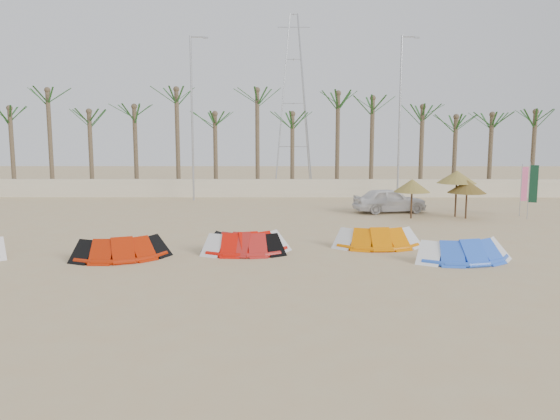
{
  "coord_description": "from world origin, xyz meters",
  "views": [
    {
      "loc": [
        0.11,
        -17.24,
        4.56
      ],
      "look_at": [
        0.0,
        6.0,
        1.3
      ],
      "focal_mm": 35.0,
      "sensor_mm": 36.0,
      "label": 1
    }
  ],
  "objects_px": {
    "kite_red_mid": "(244,242)",
    "car": "(390,200)",
    "parasol_right": "(457,177)",
    "parasol_left": "(412,186)",
    "parasol_mid": "(467,187)",
    "kite_blue": "(462,248)",
    "kite_red_left": "(124,246)",
    "kite_orange": "(377,236)",
    "kite_red_right": "(247,241)"
  },
  "relations": [
    {
      "from": "kite_blue",
      "to": "parasol_mid",
      "type": "relative_size",
      "value": 1.82
    },
    {
      "from": "kite_red_mid",
      "to": "parasol_right",
      "type": "relative_size",
      "value": 1.31
    },
    {
      "from": "kite_red_mid",
      "to": "parasol_left",
      "type": "distance_m",
      "value": 12.14
    },
    {
      "from": "parasol_mid",
      "to": "car",
      "type": "distance_m",
      "value": 4.47
    },
    {
      "from": "kite_red_right",
      "to": "kite_orange",
      "type": "bearing_deg",
      "value": 11.38
    },
    {
      "from": "kite_red_right",
      "to": "kite_orange",
      "type": "height_order",
      "value": "same"
    },
    {
      "from": "parasol_mid",
      "to": "kite_blue",
      "type": "bearing_deg",
      "value": -109.12
    },
    {
      "from": "kite_red_mid",
      "to": "kite_red_right",
      "type": "xyz_separation_m",
      "value": [
        0.14,
        0.12,
        0.0
      ]
    },
    {
      "from": "kite_red_left",
      "to": "parasol_right",
      "type": "xyz_separation_m",
      "value": [
        15.46,
        10.11,
        1.78
      ]
    },
    {
      "from": "parasol_left",
      "to": "car",
      "type": "height_order",
      "value": "parasol_left"
    },
    {
      "from": "kite_red_left",
      "to": "parasol_mid",
      "type": "bearing_deg",
      "value": 30.81
    },
    {
      "from": "kite_blue",
      "to": "kite_red_right",
      "type": "bearing_deg",
      "value": 170.37
    },
    {
      "from": "parasol_right",
      "to": "kite_red_right",
      "type": "bearing_deg",
      "value": -140.36
    },
    {
      "from": "kite_red_right",
      "to": "parasol_right",
      "type": "bearing_deg",
      "value": 39.64
    },
    {
      "from": "kite_red_right",
      "to": "parasol_mid",
      "type": "distance_m",
      "value": 14.13
    },
    {
      "from": "parasol_mid",
      "to": "parasol_right",
      "type": "distance_m",
      "value": 0.89
    },
    {
      "from": "kite_orange",
      "to": "parasol_right",
      "type": "distance_m",
      "value": 10.01
    },
    {
      "from": "kite_red_right",
      "to": "parasol_mid",
      "type": "height_order",
      "value": "parasol_mid"
    },
    {
      "from": "kite_red_right",
      "to": "car",
      "type": "relative_size",
      "value": 0.87
    },
    {
      "from": "parasol_left",
      "to": "kite_red_left",
      "type": "bearing_deg",
      "value": -143.59
    },
    {
      "from": "kite_red_mid",
      "to": "kite_orange",
      "type": "distance_m",
      "value": 5.48
    },
    {
      "from": "kite_blue",
      "to": "parasol_left",
      "type": "bearing_deg",
      "value": 87.47
    },
    {
      "from": "kite_red_left",
      "to": "car",
      "type": "relative_size",
      "value": 0.91
    },
    {
      "from": "kite_red_left",
      "to": "kite_blue",
      "type": "bearing_deg",
      "value": -1.38
    },
    {
      "from": "kite_blue",
      "to": "parasol_mid",
      "type": "bearing_deg",
      "value": 70.88
    },
    {
      "from": "kite_red_left",
      "to": "kite_red_mid",
      "type": "xyz_separation_m",
      "value": [
        4.38,
        0.92,
        -0.0
      ]
    },
    {
      "from": "kite_red_mid",
      "to": "parasol_left",
      "type": "xyz_separation_m",
      "value": [
        8.49,
        8.57,
        1.37
      ]
    },
    {
      "from": "kite_orange",
      "to": "kite_red_right",
      "type": "bearing_deg",
      "value": -168.62
    },
    {
      "from": "parasol_left",
      "to": "kite_red_right",
      "type": "bearing_deg",
      "value": -134.68
    },
    {
      "from": "parasol_mid",
      "to": "kite_red_mid",
      "type": "bearing_deg",
      "value": -143.35
    },
    {
      "from": "kite_orange",
      "to": "parasol_left",
      "type": "distance_m",
      "value": 8.15
    },
    {
      "from": "kite_red_mid",
      "to": "kite_blue",
      "type": "bearing_deg",
      "value": -8.62
    },
    {
      "from": "kite_red_left",
      "to": "car",
      "type": "bearing_deg",
      "value": 44.08
    },
    {
      "from": "kite_orange",
      "to": "parasol_left",
      "type": "bearing_deg",
      "value": 66.98
    },
    {
      "from": "parasol_right",
      "to": "parasol_left",
      "type": "bearing_deg",
      "value": -166.68
    },
    {
      "from": "parasol_right",
      "to": "kite_red_left",
      "type": "bearing_deg",
      "value": -146.82
    },
    {
      "from": "kite_red_left",
      "to": "kite_blue",
      "type": "height_order",
      "value": "same"
    },
    {
      "from": "car",
      "to": "parasol_left",
      "type": "bearing_deg",
      "value": -172.95
    },
    {
      "from": "parasol_left",
      "to": "parasol_mid",
      "type": "height_order",
      "value": "parasol_left"
    },
    {
      "from": "kite_red_left",
      "to": "parasol_right",
      "type": "relative_size",
      "value": 1.49
    },
    {
      "from": "kite_red_mid",
      "to": "parasol_left",
      "type": "bearing_deg",
      "value": 45.26
    },
    {
      "from": "kite_red_mid",
      "to": "car",
      "type": "relative_size",
      "value": 0.8
    },
    {
      "from": "kite_red_mid",
      "to": "kite_red_right",
      "type": "relative_size",
      "value": 0.91
    },
    {
      "from": "kite_orange",
      "to": "kite_blue",
      "type": "relative_size",
      "value": 0.93
    },
    {
      "from": "kite_orange",
      "to": "parasol_left",
      "type": "height_order",
      "value": "parasol_left"
    },
    {
      "from": "kite_red_right",
      "to": "parasol_right",
      "type": "distance_m",
      "value": 14.31
    },
    {
      "from": "kite_orange",
      "to": "car",
      "type": "relative_size",
      "value": 0.84
    },
    {
      "from": "kite_red_right",
      "to": "car",
      "type": "bearing_deg",
      "value": 54.58
    },
    {
      "from": "kite_orange",
      "to": "parasol_right",
      "type": "xyz_separation_m",
      "value": [
        5.73,
        8.01,
        1.78
      ]
    },
    {
      "from": "kite_red_left",
      "to": "kite_red_right",
      "type": "xyz_separation_m",
      "value": [
        4.52,
        1.05,
        -0.0
      ]
    }
  ]
}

